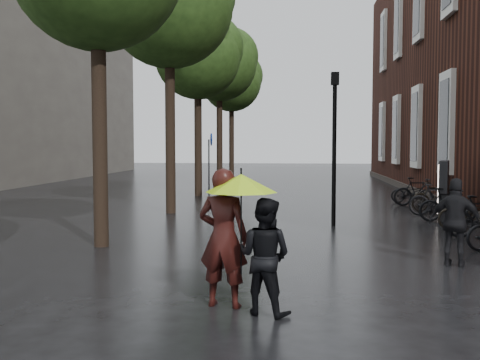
# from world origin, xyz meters

# --- Properties ---
(street_trees) EXTENTS (4.33, 34.03, 8.91)m
(street_trees) POSITION_xyz_m (-3.99, 15.91, 6.34)
(street_trees) COLOR black
(street_trees) RESTS_ON ground
(person_burgundy) EXTENTS (0.78, 0.58, 1.93)m
(person_burgundy) POSITION_xyz_m (-0.81, 2.72, 0.97)
(person_burgundy) COLOR #33110E
(person_burgundy) RESTS_ON ground
(person_black) EXTENTS (0.93, 0.84, 1.56)m
(person_black) POSITION_xyz_m (-0.23, 2.44, 0.78)
(person_black) COLOR black
(person_black) RESTS_ON ground
(lime_umbrella) EXTENTS (0.98, 0.98, 1.45)m
(lime_umbrella) POSITION_xyz_m (-0.55, 2.58, 1.73)
(lime_umbrella) COLOR black
(lime_umbrella) RESTS_ON ground
(pedestrian_walking) EXTENTS (1.04, 0.75, 1.63)m
(pedestrian_walking) POSITION_xyz_m (3.12, 5.71, 0.82)
(pedestrian_walking) COLOR black
(pedestrian_walking) RESTS_ON ground
(parked_bicycles) EXTENTS (1.96, 11.70, 1.04)m
(parked_bicycles) POSITION_xyz_m (4.63, 11.52, 0.47)
(parked_bicycles) COLOR black
(parked_bicycles) RESTS_ON ground
(ad_lightbox) EXTENTS (0.27, 1.17, 1.76)m
(ad_lightbox) POSITION_xyz_m (4.57, 12.37, 0.88)
(ad_lightbox) COLOR black
(ad_lightbox) RESTS_ON ground
(lamp_post) EXTENTS (0.22, 0.22, 4.22)m
(lamp_post) POSITION_xyz_m (1.22, 10.75, 2.56)
(lamp_post) COLOR black
(lamp_post) RESTS_ON ground
(cycle_sign) EXTENTS (0.14, 0.49, 2.68)m
(cycle_sign) POSITION_xyz_m (-3.24, 17.09, 1.77)
(cycle_sign) COLOR #262628
(cycle_sign) RESTS_ON ground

